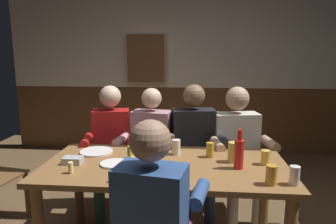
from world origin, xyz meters
TOP-DOWN VIEW (x-y plane):
  - back_wall_upper at (0.00, 2.55)m, footprint 5.27×0.12m
  - back_wall_wainscot at (0.00, 2.55)m, footprint 5.27×0.12m
  - dining_table at (0.00, -0.06)m, footprint 1.81×0.89m
  - person_0 at (-0.59, 0.60)m, footprint 0.54×0.56m
  - person_1 at (-0.22, 0.61)m, footprint 0.55×0.55m
  - person_2 at (0.21, 0.62)m, footprint 0.58×0.56m
  - person_3 at (0.62, 0.61)m, footprint 0.60×0.57m
  - person_4 at (0.01, -0.74)m, footprint 0.54×0.58m
  - table_candle at (-0.63, -0.31)m, footprint 0.04×0.04m
  - condiment_caddy at (-0.69, -0.12)m, footprint 0.14×0.10m
  - plate_0 at (-0.59, 0.15)m, footprint 0.27×0.27m
  - plate_1 at (-0.37, -0.12)m, footprint 0.21×0.21m
  - bottle_0 at (-0.04, -0.31)m, footprint 0.07×0.07m
  - bottle_1 at (-0.19, -0.42)m, footprint 0.07×0.07m
  - bottle_2 at (0.53, -0.12)m, footprint 0.07×0.07m
  - pint_glass_0 at (0.84, -0.37)m, footprint 0.06×0.06m
  - pint_glass_1 at (0.07, 0.16)m, footprint 0.07×0.07m
  - pint_glass_2 at (0.34, 0.12)m, footprint 0.06×0.06m
  - pint_glass_3 at (0.70, -0.38)m, footprint 0.07×0.07m
  - pint_glass_4 at (0.51, 0.02)m, footprint 0.08×0.08m
  - pint_glass_5 at (-0.16, 0.25)m, footprint 0.07×0.07m
  - pint_glass_6 at (0.74, -0.02)m, footprint 0.07×0.07m
  - wall_dart_cabinet at (-0.52, 2.42)m, footprint 0.56×0.15m

SIDE VIEW (x-z plane):
  - back_wall_wainscot at x=0.00m, z-range 0.00..1.01m
  - dining_table at x=0.00m, z-range 0.26..0.99m
  - person_1 at x=-0.22m, z-range 0.06..1.26m
  - person_0 at x=-0.59m, z-range 0.06..1.28m
  - person_4 at x=0.01m, z-range 0.06..1.28m
  - person_3 at x=0.62m, z-range 0.07..1.29m
  - person_2 at x=0.21m, z-range 0.06..1.31m
  - plate_0 at x=-0.59m, z-range 0.72..0.74m
  - plate_1 at x=-0.37m, z-range 0.72..0.74m
  - condiment_caddy at x=-0.69m, z-range 0.72..0.77m
  - table_candle at x=-0.63m, z-range 0.72..0.80m
  - pint_glass_6 at x=0.74m, z-range 0.72..0.83m
  - pint_glass_5 at x=-0.16m, z-range 0.72..0.84m
  - pint_glass_2 at x=0.34m, z-range 0.72..0.84m
  - pint_glass_0 at x=0.84m, z-range 0.72..0.84m
  - pint_glass_1 at x=0.07m, z-range 0.72..0.85m
  - pint_glass_3 at x=0.70m, z-range 0.72..0.85m
  - pint_glass_4 at x=0.51m, z-range 0.72..0.88m
  - bottle_1 at x=-0.19m, z-range 0.69..0.93m
  - bottle_2 at x=0.53m, z-range 0.69..0.98m
  - bottle_0 at x=-0.04m, z-range 0.70..0.97m
  - wall_dart_cabinet at x=-0.52m, z-range 1.09..1.79m
  - back_wall_upper at x=0.00m, z-range 1.01..2.47m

